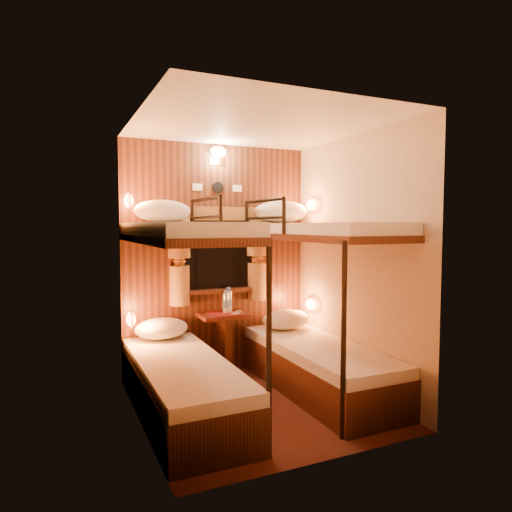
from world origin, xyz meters
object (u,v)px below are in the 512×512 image
bunk_right (318,332)px  bottle_left (226,303)px  bunk_left (183,348)px  bottle_right (229,301)px  table (224,336)px

bunk_right → bottle_left: bearing=126.8°
bunk_left → bottle_right: bunk_left is taller
bunk_left → bunk_right: 1.30m
bunk_right → bottle_right: bearing=124.0°
bunk_right → bunk_left: bearing=180.0°
bunk_left → bottle_right: size_ratio=7.30×
bunk_right → table: bunk_right is taller
bunk_left → bunk_right: bearing=0.0°
bunk_right → table: bearing=129.7°
bottle_right → bunk_left: bearing=-130.6°
bottle_left → bunk_left: bearing=-130.0°
table → bottle_left: bearing=43.0°
bunk_left → bottle_right: bearing=49.4°
bunk_left → bunk_right: (1.30, 0.00, 0.00)m
bottle_right → bottle_left: bearing=-143.6°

